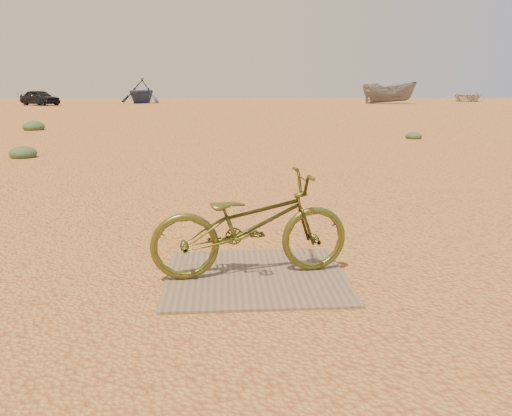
{
  "coord_description": "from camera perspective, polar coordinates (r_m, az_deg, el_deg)",
  "views": [
    {
      "loc": [
        -0.63,
        -4.34,
        1.54
      ],
      "look_at": [
        -0.37,
        -0.49,
        0.59
      ],
      "focal_mm": 35.0,
      "sensor_mm": 36.0,
      "label": 1
    }
  ],
  "objects": [
    {
      "name": "ground",
      "position": [
        4.64,
        4.12,
        -5.59
      ],
      "size": [
        120.0,
        120.0,
        0.0
      ],
      "primitive_type": "plane",
      "color": "tan",
      "rests_on": "ground"
    },
    {
      "name": "plywood_board",
      "position": [
        4.14,
        0.0,
        -7.82
      ],
      "size": [
        1.47,
        1.29,
        0.02
      ],
      "primitive_type": "cube",
      "color": "#71644D",
      "rests_on": "ground"
    },
    {
      "name": "bicycle",
      "position": [
        4.04,
        -0.62,
        -1.89
      ],
      "size": [
        1.68,
        0.77,
        0.85
      ],
      "primitive_type": "imported",
      "rotation": [
        0.0,
        0.0,
        1.7
      ],
      "color": "#4D4F1C",
      "rests_on": "plywood_board"
    },
    {
      "name": "car",
      "position": [
        44.76,
        -23.48,
        11.5
      ],
      "size": [
        3.81,
        3.27,
        1.24
      ],
      "primitive_type": "imported",
      "rotation": [
        0.0,
        0.0,
        0.96
      ],
      "color": "black",
      "rests_on": "ground"
    },
    {
      "name": "boat_far_left",
      "position": [
        47.43,
        -12.99,
        12.95
      ],
      "size": [
        4.89,
        5.25,
        2.25
      ],
      "primitive_type": "imported",
      "rotation": [
        0.0,
        0.0,
        -0.34
      ],
      "color": "navy",
      "rests_on": "ground"
    },
    {
      "name": "boat_mid_right",
      "position": [
        46.92,
        14.98,
        12.62
      ],
      "size": [
        4.98,
        1.99,
        1.91
      ],
      "primitive_type": "imported",
      "rotation": [
        0.0,
        0.0,
        1.6
      ],
      "color": "slate",
      "rests_on": "ground"
    },
    {
      "name": "boat_far_right",
      "position": [
        56.06,
        23.01,
        11.72
      ],
      "size": [
        5.3,
        6.25,
        1.1
      ],
      "primitive_type": "imported",
      "rotation": [
        0.0,
        0.0,
        -0.33
      ],
      "color": "beige",
      "rests_on": "ground"
    },
    {
      "name": "kale_a",
      "position": [
        12.2,
        -25.04,
        5.26
      ],
      "size": [
        0.58,
        0.58,
        0.32
      ],
      "primitive_type": "ellipsoid",
      "color": "#425E3C",
      "rests_on": "ground"
    },
    {
      "name": "kale_b",
      "position": [
        15.78,
        17.55,
        7.57
      ],
      "size": [
        0.49,
        0.49,
        0.27
      ],
      "primitive_type": "ellipsoid",
      "color": "#425E3C",
      "rests_on": "ground"
    },
    {
      "name": "kale_c",
      "position": [
        19.71,
        -24.04,
        8.14
      ],
      "size": [
        0.76,
        0.76,
        0.42
      ],
      "primitive_type": "ellipsoid",
      "color": "#425E3C",
      "rests_on": "ground"
    }
  ]
}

